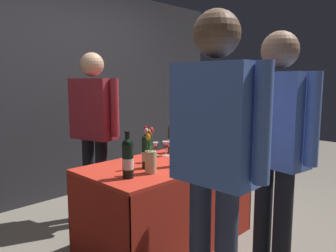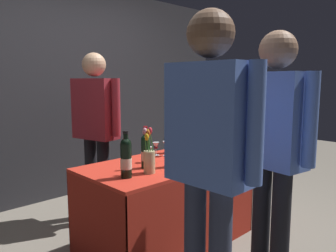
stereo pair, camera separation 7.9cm
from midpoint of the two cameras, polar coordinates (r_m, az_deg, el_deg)
name	(u,v)px [view 2 (the right image)]	position (r m, az deg, el deg)	size (l,w,h in m)	color
ground_plane	(168,242)	(3.03, 0.79, -19.47)	(12.00, 12.00, 0.00)	gray
back_partition	(66,91)	(4.14, -16.79, 5.77)	(5.09, 0.12, 2.53)	#2D2D33
tasting_table	(168,187)	(2.84, 0.81, -10.45)	(1.45, 0.75, 0.72)	red
featured_wine_bottle	(145,151)	(2.55, -3.03, -4.29)	(0.07, 0.07, 0.33)	black
display_bottle_0	(201,145)	(2.78, 6.59, -3.21)	(0.07, 0.07, 0.34)	black
display_bottle_1	(189,134)	(3.29, 4.40, -1.46)	(0.08, 0.08, 0.33)	#38230F
display_bottle_2	(207,139)	(3.14, 7.56, -2.22)	(0.07, 0.07, 0.31)	black
display_bottle_3	(173,149)	(2.58, 1.83, -3.99)	(0.07, 0.07, 0.34)	black
display_bottle_4	(190,149)	(2.64, 4.65, -3.92)	(0.08, 0.08, 0.32)	#192333
display_bottle_5	(173,138)	(3.08, 1.64, -2.08)	(0.08, 0.08, 0.32)	#38230F
display_bottle_6	(126,157)	(2.31, -6.30, -5.39)	(0.08, 0.08, 0.33)	black
wine_glass_near_vendor	(167,145)	(2.96, 0.51, -3.32)	(0.07, 0.07, 0.13)	silver
wine_glass_mid	(149,151)	(2.74, -2.53, -4.38)	(0.07, 0.07, 0.13)	silver
wine_glass_near_taster	(156,146)	(2.98, -1.33, -3.52)	(0.06, 0.06, 0.12)	silver
flower_vase	(149,156)	(2.41, -2.36, -5.29)	(0.08, 0.08, 0.34)	tan
brochure_stand	(188,148)	(2.95, 4.32, -3.89)	(0.13, 0.01, 0.14)	silver
vendor_presenter	(96,121)	(3.29, -11.74, 0.88)	(0.31, 0.60, 1.66)	black
taster_foreground_right	(274,140)	(2.21, 18.88, -2.30)	(0.27, 0.56, 1.70)	black
taster_foreground_centre	(209,147)	(1.71, 8.38, -3.59)	(0.24, 0.61, 1.74)	#2D3347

